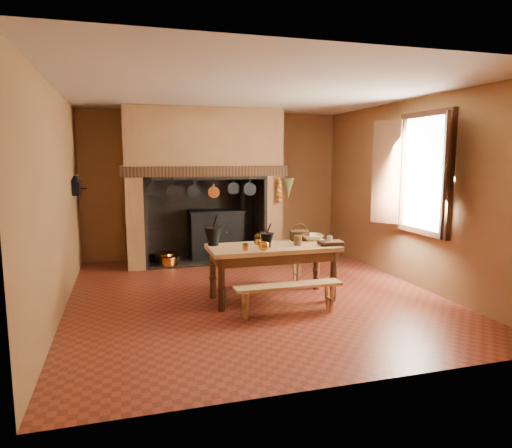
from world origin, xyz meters
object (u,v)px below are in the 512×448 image
(bench_front, at_px, (288,292))
(wicker_basket, at_px, (299,235))
(work_table, at_px, (273,254))
(iron_range, at_px, (216,233))
(mixing_bowl, at_px, (312,237))
(coffee_grinder, at_px, (259,239))

(bench_front, height_order, wicker_basket, wicker_basket)
(bench_front, bearing_deg, work_table, 90.00)
(work_table, height_order, bench_front, work_table)
(work_table, xyz_separation_m, wicker_basket, (0.49, 0.27, 0.20))
(work_table, distance_m, wicker_basket, 0.59)
(iron_range, distance_m, mixing_bowl, 2.69)
(work_table, height_order, coffee_grinder, coffee_grinder)
(iron_range, bearing_deg, wicker_basket, -73.79)
(coffee_grinder, distance_m, mixing_bowl, 0.81)
(iron_range, height_order, wicker_basket, iron_range)
(work_table, relative_size, bench_front, 1.27)
(bench_front, distance_m, wicker_basket, 1.16)
(work_table, relative_size, mixing_bowl, 5.27)
(work_table, xyz_separation_m, mixing_bowl, (0.67, 0.24, 0.16))
(bench_front, height_order, coffee_grinder, coffee_grinder)
(bench_front, distance_m, mixing_bowl, 1.20)
(bench_front, xyz_separation_m, wicker_basket, (0.49, 0.89, 0.54))
(iron_range, relative_size, coffee_grinder, 9.13)
(work_table, relative_size, wicker_basket, 6.20)
(work_table, xyz_separation_m, coffee_grinder, (-0.14, 0.19, 0.18))
(iron_range, relative_size, work_table, 0.92)
(bench_front, relative_size, mixing_bowl, 4.14)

